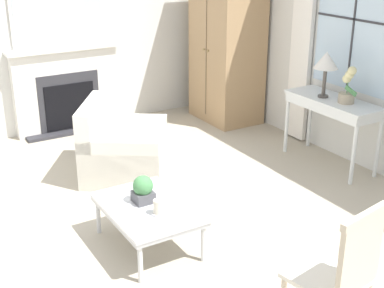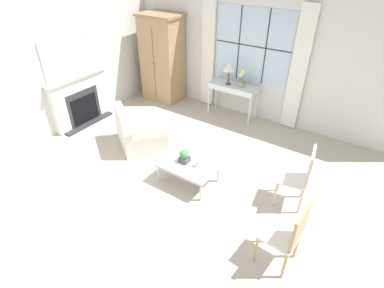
# 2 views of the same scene
# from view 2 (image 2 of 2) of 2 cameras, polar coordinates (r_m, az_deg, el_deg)

# --- Properties ---
(ground_plane) EXTENTS (14.00, 14.00, 0.00)m
(ground_plane) POSITION_cam_2_polar(r_m,az_deg,el_deg) (5.33, -3.96, -6.65)
(ground_plane) COLOR #B2A893
(wall_back_windowed) EXTENTS (7.20, 0.14, 2.80)m
(wall_back_windowed) POSITION_cam_2_polar(r_m,az_deg,el_deg) (7.00, 11.30, 16.06)
(wall_back_windowed) COLOR silver
(wall_back_windowed) RESTS_ON ground_plane
(wall_left) EXTENTS (0.06, 7.20, 2.80)m
(wall_left) POSITION_cam_2_polar(r_m,az_deg,el_deg) (7.04, -21.94, 14.46)
(wall_left) COLOR silver
(wall_left) RESTS_ON ground_plane
(fireplace) EXTENTS (0.34, 1.48, 1.94)m
(fireplace) POSITION_cam_2_polar(r_m,az_deg,el_deg) (7.16, -20.64, 8.51)
(fireplace) COLOR #2D2D33
(fireplace) RESTS_ON ground_plane
(armoire) EXTENTS (1.03, 0.73, 2.13)m
(armoire) POSITION_cam_2_polar(r_m,az_deg,el_deg) (7.86, -5.65, 15.92)
(armoire) COLOR tan
(armoire) RESTS_ON ground_plane
(console_table) EXTENTS (1.15, 0.45, 0.78)m
(console_table) POSITION_cam_2_polar(r_m,az_deg,el_deg) (7.07, 7.85, 10.43)
(console_table) COLOR silver
(console_table) RESTS_ON ground_plane
(table_lamp) EXTENTS (0.27, 0.27, 0.52)m
(table_lamp) POSITION_cam_2_polar(r_m,az_deg,el_deg) (6.89, 7.12, 14.33)
(table_lamp) COLOR #4C4742
(table_lamp) RESTS_ON console_table
(potted_orchid) EXTENTS (0.22, 0.18, 0.41)m
(potted_orchid) POSITION_cam_2_polar(r_m,az_deg,el_deg) (6.91, 9.40, 12.10)
(potted_orchid) COLOR tan
(potted_orchid) RESTS_ON console_table
(armchair_upholstered) EXTENTS (1.24, 1.22, 0.83)m
(armchair_upholstered) POSITION_cam_2_polar(r_m,az_deg,el_deg) (6.16, -9.90, 2.14)
(armchair_upholstered) COLOR silver
(armchair_upholstered) RESTS_ON ground_plane
(side_chair_wooden) EXTENTS (0.51, 0.51, 1.03)m
(side_chair_wooden) POSITION_cam_2_polar(r_m,az_deg,el_deg) (4.78, 19.96, -5.48)
(side_chair_wooden) COLOR white
(side_chair_wooden) RESTS_ON ground_plane
(accent_chair_wooden) EXTENTS (0.48, 0.48, 0.99)m
(accent_chair_wooden) POSITION_cam_2_polar(r_m,az_deg,el_deg) (3.91, 17.89, -15.89)
(accent_chair_wooden) COLOR white
(accent_chair_wooden) RESTS_ON ground_plane
(coffee_table) EXTENTS (0.96, 0.67, 0.39)m
(coffee_table) POSITION_cam_2_polar(r_m,az_deg,el_deg) (5.06, -0.66, -4.07)
(coffee_table) COLOR silver
(coffee_table) RESTS_ON ground_plane
(potted_plant_small) EXTENTS (0.17, 0.17, 0.24)m
(potted_plant_small) POSITION_cam_2_polar(r_m,az_deg,el_deg) (5.00, -1.45, -2.29)
(potted_plant_small) COLOR #4C4C51
(potted_plant_small) RESTS_ON coffee_table
(pillar_candle) EXTENTS (0.12, 0.12, 0.14)m
(pillar_candle) POSITION_cam_2_polar(r_m,az_deg,el_deg) (4.93, 1.08, -3.76)
(pillar_candle) COLOR silver
(pillar_candle) RESTS_ON coffee_table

